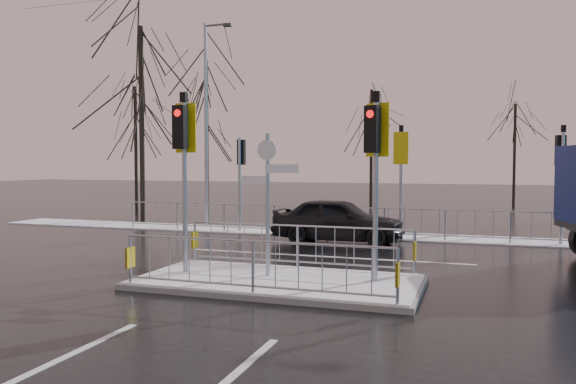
% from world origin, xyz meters
% --- Properties ---
extents(ground, '(120.00, 120.00, 0.00)m').
position_xyz_m(ground, '(0.00, 0.00, 0.00)').
color(ground, black).
rests_on(ground, ground).
extents(snow_verge, '(30.00, 2.00, 0.04)m').
position_xyz_m(snow_verge, '(0.00, 8.60, 0.02)').
color(snow_verge, white).
rests_on(snow_verge, ground).
extents(lane_markings, '(8.00, 11.38, 0.01)m').
position_xyz_m(lane_markings, '(0.00, -0.33, 0.00)').
color(lane_markings, silver).
rests_on(lane_markings, ground).
extents(traffic_island, '(6.00, 3.04, 4.15)m').
position_xyz_m(traffic_island, '(-0.01, 0.01, 0.39)').
color(traffic_island, slate).
rests_on(traffic_island, ground).
extents(far_kerb_fixtures, '(18.00, 0.65, 3.83)m').
position_xyz_m(far_kerb_fixtures, '(0.29, 8.09, 1.02)').
color(far_kerb_fixtures, '#9398A0').
rests_on(far_kerb_fixtures, ground).
extents(car_far_lane, '(4.30, 1.75, 1.46)m').
position_xyz_m(car_far_lane, '(-0.29, 6.65, 0.73)').
color(car_far_lane, black).
rests_on(car_far_lane, ground).
extents(tree_near_a, '(4.75, 4.75, 8.97)m').
position_xyz_m(tree_near_a, '(-10.50, 11.00, 6.11)').
color(tree_near_a, black).
rests_on(tree_near_a, ground).
extents(tree_near_b, '(4.00, 4.00, 7.55)m').
position_xyz_m(tree_near_b, '(-8.00, 12.50, 5.15)').
color(tree_near_b, black).
rests_on(tree_near_b, ground).
extents(tree_near_c, '(3.50, 3.50, 6.61)m').
position_xyz_m(tree_near_c, '(-12.50, 13.50, 4.50)').
color(tree_near_c, black).
rests_on(tree_near_c, ground).
extents(tree_far_a, '(3.75, 3.75, 7.08)m').
position_xyz_m(tree_far_a, '(-2.00, 22.00, 4.82)').
color(tree_far_a, black).
rests_on(tree_far_a, ground).
extents(tree_far_b, '(3.25, 3.25, 6.14)m').
position_xyz_m(tree_far_b, '(6.00, 24.00, 4.18)').
color(tree_far_b, black).
rests_on(tree_far_b, ground).
extents(street_lamp_left, '(1.25, 0.18, 8.20)m').
position_xyz_m(street_lamp_left, '(-6.43, 9.50, 4.49)').
color(street_lamp_left, '#9398A0').
rests_on(street_lamp_left, ground).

